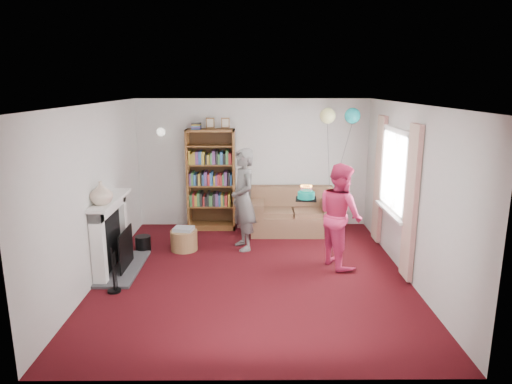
{
  "coord_description": "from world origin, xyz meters",
  "views": [
    {
      "loc": [
        -0.0,
        -6.34,
        2.77
      ],
      "look_at": [
        0.05,
        0.6,
        1.12
      ],
      "focal_mm": 32.0,
      "sensor_mm": 36.0,
      "label": 1
    }
  ],
  "objects_px": {
    "sofa": "(292,215)",
    "person_striped": "(243,200)",
    "bookcase": "(211,180)",
    "birthday_cake": "(306,195)",
    "person_magenta": "(340,215)"
  },
  "relations": [
    {
      "from": "person_striped",
      "to": "person_magenta",
      "type": "distance_m",
      "value": 1.68
    },
    {
      "from": "person_striped",
      "to": "birthday_cake",
      "type": "height_order",
      "value": "person_striped"
    },
    {
      "from": "bookcase",
      "to": "person_magenta",
      "type": "distance_m",
      "value": 2.89
    },
    {
      "from": "person_magenta",
      "to": "person_striped",
      "type": "bearing_deg",
      "value": 43.21
    },
    {
      "from": "person_striped",
      "to": "bookcase",
      "type": "bearing_deg",
      "value": -172.45
    },
    {
      "from": "person_magenta",
      "to": "birthday_cake",
      "type": "bearing_deg",
      "value": 53.95
    },
    {
      "from": "person_striped",
      "to": "person_magenta",
      "type": "relative_size",
      "value": 1.08
    },
    {
      "from": "bookcase",
      "to": "person_striped",
      "type": "distance_m",
      "value": 1.35
    },
    {
      "from": "bookcase",
      "to": "birthday_cake",
      "type": "distance_m",
      "value": 2.42
    },
    {
      "from": "bookcase",
      "to": "sofa",
      "type": "relative_size",
      "value": 1.36
    },
    {
      "from": "bookcase",
      "to": "person_striped",
      "type": "relative_size",
      "value": 1.24
    },
    {
      "from": "sofa",
      "to": "person_striped",
      "type": "xyz_separation_m",
      "value": [
        -0.92,
        -0.95,
        0.55
      ]
    },
    {
      "from": "birthday_cake",
      "to": "bookcase",
      "type": "bearing_deg",
      "value": 132.47
    },
    {
      "from": "person_striped",
      "to": "birthday_cake",
      "type": "bearing_deg",
      "value": 38.02
    },
    {
      "from": "sofa",
      "to": "person_magenta",
      "type": "relative_size",
      "value": 0.98
    }
  ]
}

